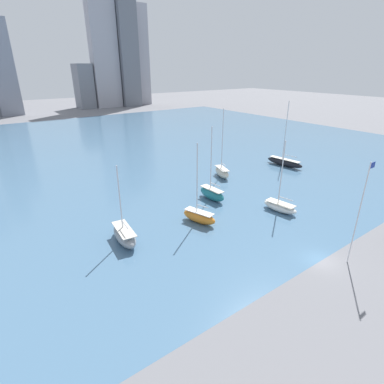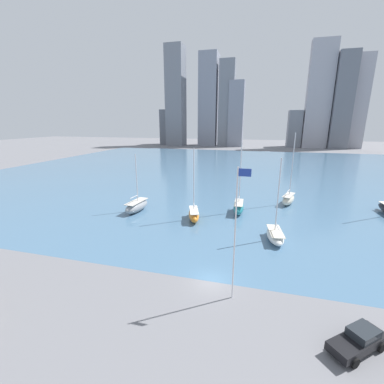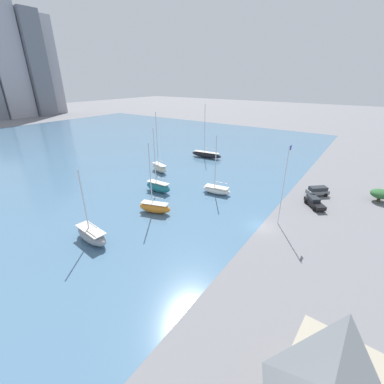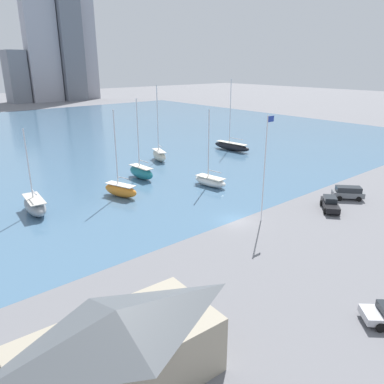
% 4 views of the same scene
% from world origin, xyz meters
% --- Properties ---
extents(ground_plane, '(500.00, 500.00, 0.00)m').
position_xyz_m(ground_plane, '(0.00, 0.00, 0.00)').
color(ground_plane, slate).
extents(harbor_water, '(180.00, 140.00, 0.00)m').
position_xyz_m(harbor_water, '(0.00, 70.00, 0.00)').
color(harbor_water, '#476B89').
rests_on(harbor_water, ground_plane).
extents(flag_pole, '(1.24, 0.14, 13.42)m').
position_xyz_m(flag_pole, '(2.62, -2.09, 7.21)').
color(flag_pole, silver).
rests_on(flag_pole, ground_plane).
extents(distant_city_skyline, '(141.60, 22.11, 69.99)m').
position_xyz_m(distant_city_skyline, '(-7.61, 171.58, 29.07)').
color(distant_city_skyline, slate).
rests_on(distant_city_skyline, ground_plane).
extents(sailboat_orange, '(3.60, 6.28, 12.97)m').
position_xyz_m(sailboat_orange, '(-6.53, 17.61, 1.12)').
color(sailboat_orange, orange).
rests_on(sailboat_orange, harbor_water).
extents(sailboat_teal, '(2.19, 6.32, 13.68)m').
position_xyz_m(sailboat_teal, '(0.97, 23.50, 1.22)').
color(sailboat_teal, '#1E757F').
rests_on(sailboat_teal, harbor_water).
extents(sailboat_cream, '(3.89, 6.53, 15.17)m').
position_xyz_m(sailboat_cream, '(10.88, 31.95, 1.20)').
color(sailboat_cream, beige).
rests_on(sailboat_cream, harbor_water).
extents(sailboat_white, '(3.10, 6.42, 12.40)m').
position_xyz_m(sailboat_white, '(7.35, 12.65, 0.90)').
color(sailboat_white, white).
rests_on(sailboat_white, harbor_water).
extents(sailboat_black, '(2.78, 10.01, 15.93)m').
position_xyz_m(sailboat_black, '(29.20, 28.88, 1.04)').
color(sailboat_black, black).
rests_on(sailboat_black, harbor_water).
extents(sailboat_gray, '(3.18, 7.18, 11.35)m').
position_xyz_m(sailboat_gray, '(-18.68, 19.21, 1.14)').
color(sailboat_gray, gray).
rests_on(sailboat_gray, harbor_water).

